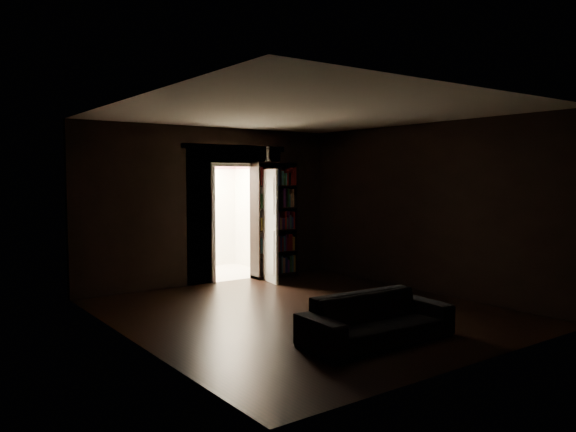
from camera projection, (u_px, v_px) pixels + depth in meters
name	position (u px, v px, depth m)	size (l,w,h in m)	color
ground	(306.00, 312.00, 7.94)	(5.50, 5.50, 0.00)	black
room_walls	(263.00, 192.00, 8.68)	(5.02, 5.61, 2.84)	black
kitchen_alcove	(207.00, 212.00, 11.26)	(2.20, 1.80, 2.60)	beige
sofa	(377.00, 311.00, 6.52)	(1.87, 0.81, 0.72)	black
bookshelf	(274.00, 220.00, 10.68)	(0.90, 0.32, 2.20)	black
refrigerator	(175.00, 232.00, 11.13)	(0.74, 0.68, 1.65)	white
door	(267.00, 225.00, 10.26)	(0.85, 0.05, 2.05)	white
figurine	(268.00, 154.00, 10.50)	(0.09, 0.09, 0.28)	white
bottles	(177.00, 183.00, 11.08)	(0.65, 0.08, 0.26)	black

